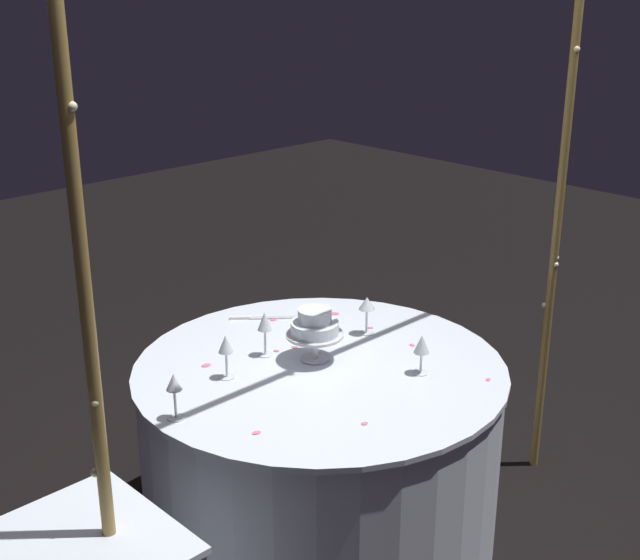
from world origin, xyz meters
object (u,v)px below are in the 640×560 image
(wine_glass_0, at_px, (265,324))
(wine_glass_1, at_px, (422,346))
(cake_knife, at_px, (260,318))
(tiered_cake, at_px, (315,327))
(decorative_arch, at_px, (386,203))
(wine_glass_3, at_px, (174,385))
(wine_glass_2, at_px, (367,306))
(main_table, at_px, (320,454))
(wine_glass_4, at_px, (226,347))

(wine_glass_0, height_order, wine_glass_1, wine_glass_0)
(wine_glass_1, bearing_deg, cake_knife, -83.75)
(tiered_cake, bearing_deg, decorative_arch, 86.04)
(decorative_arch, xyz_separation_m, wine_glass_3, (0.62, -0.35, -0.57))
(wine_glass_1, bearing_deg, decorative_arch, 1.37)
(wine_glass_2, bearing_deg, wine_glass_0, -16.75)
(main_table, distance_m, wine_glass_0, 0.56)
(wine_glass_2, xyz_separation_m, wine_glass_4, (0.66, -0.08, 0.00))
(main_table, bearing_deg, wine_glass_3, -4.51)
(main_table, height_order, wine_glass_0, wine_glass_0)
(tiered_cake, height_order, cake_knife, tiered_cake)
(wine_glass_4, bearing_deg, wine_glass_2, 172.96)
(tiered_cake, height_order, wine_glass_4, tiered_cake)
(main_table, height_order, wine_glass_3, wine_glass_3)
(wine_glass_1, distance_m, wine_glass_3, 0.91)
(main_table, xyz_separation_m, tiered_cake, (-0.02, -0.05, 0.52))
(wine_glass_3, xyz_separation_m, cake_knife, (-0.75, -0.46, -0.12))
(wine_glass_0, relative_size, wine_glass_4, 1.06)
(main_table, distance_m, wine_glass_3, 0.80)
(wine_glass_0, relative_size, wine_glass_2, 1.12)
(wine_glass_0, relative_size, cake_knife, 0.75)
(wine_glass_4, bearing_deg, cake_knife, -142.76)
(wine_glass_2, xyz_separation_m, cake_knife, (0.21, -0.42, -0.12))
(decorative_arch, distance_m, main_table, 1.11)
(main_table, xyz_separation_m, wine_glass_4, (0.31, -0.17, 0.50))
(wine_glass_2, bearing_deg, cake_knife, -63.37)
(wine_glass_3, distance_m, wine_glass_4, 0.33)
(tiered_cake, height_order, wine_glass_3, tiered_cake)
(wine_glass_2, bearing_deg, wine_glass_4, -7.04)
(main_table, xyz_separation_m, cake_knife, (-0.14, -0.51, 0.38))
(main_table, height_order, cake_knife, cake_knife)
(wine_glass_0, height_order, cake_knife, wine_glass_0)
(tiered_cake, relative_size, wine_glass_2, 1.39)
(wine_glass_2, distance_m, cake_knife, 0.48)
(wine_glass_0, xyz_separation_m, cake_knife, (-0.22, -0.29, -0.13))
(wine_glass_4, bearing_deg, wine_glass_0, -167.85)
(main_table, bearing_deg, tiered_cake, -114.64)
(decorative_arch, relative_size, main_table, 1.59)
(wine_glass_1, height_order, wine_glass_3, wine_glass_3)
(wine_glass_4, relative_size, cake_knife, 0.71)
(tiered_cake, xyz_separation_m, wine_glass_1, (-0.20, 0.35, -0.03))
(tiered_cake, relative_size, cake_knife, 0.93)
(wine_glass_1, height_order, wine_glass_4, wine_glass_4)
(wine_glass_1, height_order, cake_knife, wine_glass_1)
(wine_glass_0, bearing_deg, tiered_cake, 124.04)
(wine_glass_1, bearing_deg, main_table, -53.25)
(main_table, xyz_separation_m, wine_glass_1, (-0.22, 0.30, 0.49))
(main_table, bearing_deg, wine_glass_0, -68.69)
(tiered_cake, relative_size, wine_glass_1, 1.44)
(wine_glass_1, relative_size, wine_glass_3, 0.93)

